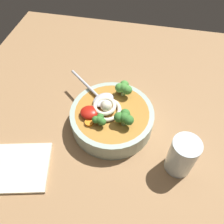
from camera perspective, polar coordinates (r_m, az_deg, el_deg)
name	(u,v)px	position (r cm, az deg, el deg)	size (l,w,h in cm)	color
table_slab	(116,120)	(67.71, 1.11, -1.95)	(98.53, 98.53, 3.29)	#936D47
soup_bowl	(112,118)	(62.44, 0.00, -1.53)	(22.03, 22.03, 5.55)	#9EB2A3
noodle_pile	(106,108)	(59.82, -1.51, 1.05)	(8.65, 8.48, 3.48)	beige
soup_spoon	(100,98)	(62.42, -3.00, 3.42)	(15.39, 13.62, 1.60)	#B7B7BC
chili_sauce_dollop	(89,112)	(59.14, -5.56, -0.11)	(4.72, 4.25, 2.12)	#B2190F
broccoli_floret_front	(124,117)	(56.24, 3.02, -1.32)	(4.98, 4.28, 3.94)	#7A9E60
broccoli_floret_beside_noodles	(99,120)	(56.65, -3.10, -1.89)	(3.63, 3.12, 2.87)	#7A9E60
broccoli_floret_left	(123,88)	(62.73, 2.82, 5.96)	(4.95, 4.26, 3.92)	#7A9E60
carrot_slice_extra_a	(112,105)	(61.61, -0.07, 1.82)	(2.53, 2.53, 0.42)	orange
carrot_slice_far	(89,122)	(58.14, -5.61, -2.57)	(2.26, 2.26, 0.70)	orange
drinking_glass	(182,156)	(56.07, 16.79, -10.25)	(6.40, 6.40, 10.49)	silver
folded_napkin	(14,167)	(62.53, -22.85, -12.40)	(16.76, 12.78, 0.80)	beige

